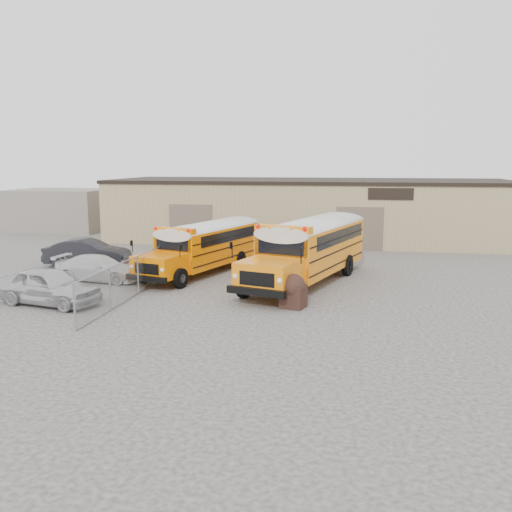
% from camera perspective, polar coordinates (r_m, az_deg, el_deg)
% --- Properties ---
extents(ground, '(120.00, 120.00, 0.00)m').
position_cam_1_polar(ground, '(25.49, 0.99, -4.37)').
color(ground, '#343230').
rests_on(ground, ground).
extents(warehouse, '(30.20, 10.20, 4.67)m').
position_cam_1_polar(warehouse, '(44.74, 5.22, 4.69)').
color(warehouse, tan).
rests_on(warehouse, ground).
extents(chainlink_fence, '(0.07, 18.07, 1.81)m').
position_cam_1_polar(chainlink_fence, '(29.66, -9.55, -0.74)').
color(chainlink_fence, gray).
rests_on(chainlink_fence, ground).
extents(distant_building_left, '(8.00, 6.00, 3.60)m').
position_cam_1_polar(distant_building_left, '(53.40, -18.86, 4.39)').
color(distant_building_left, gray).
rests_on(distant_building_left, ground).
extents(school_bus_left, '(5.00, 9.86, 2.81)m').
position_cam_1_polar(school_bus_left, '(36.50, -0.26, 2.46)').
color(school_bus_left, orange).
rests_on(school_bus_left, ground).
extents(school_bus_right, '(5.71, 11.42, 3.25)m').
position_cam_1_polar(school_bus_right, '(35.34, 9.37, 2.51)').
color(school_bus_right, orange).
rests_on(school_bus_right, ground).
extents(tarp_bundle, '(1.16, 1.09, 1.45)m').
position_cam_1_polar(tarp_bundle, '(23.98, 3.75, -3.46)').
color(tarp_bundle, black).
rests_on(tarp_bundle, ground).
extents(car_silver, '(4.99, 2.82, 1.60)m').
position_cam_1_polar(car_silver, '(26.02, -20.03, -2.86)').
color(car_silver, silver).
rests_on(car_silver, ground).
extents(car_white, '(4.64, 2.09, 1.32)m').
position_cam_1_polar(car_white, '(30.36, -15.45, -1.19)').
color(car_white, silver).
rests_on(car_white, ground).
extents(car_dark, '(5.03, 2.09, 1.62)m').
position_cam_1_polar(car_dark, '(34.58, -16.48, 0.30)').
color(car_dark, black).
rests_on(car_dark, ground).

